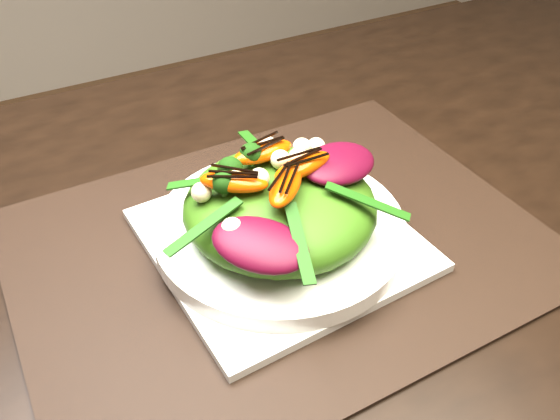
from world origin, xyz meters
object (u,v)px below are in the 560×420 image
placemat (280,244)px  lettuce_mound (280,206)px  dining_table (415,223)px  salad_bowl (280,229)px  orange_segment (254,159)px  plate_base (280,239)px

placemat → lettuce_mound: (0.00, -0.00, 0.05)m
dining_table → lettuce_mound: dining_table is taller
salad_bowl → orange_segment: 0.07m
dining_table → lettuce_mound: bearing=172.9°
placemat → orange_segment: size_ratio=8.20×
salad_bowl → orange_segment: (-0.01, 0.03, 0.07)m
placemat → salad_bowl: size_ratio=2.07×
dining_table → plate_base: (-0.16, 0.02, 0.03)m
placemat → orange_segment: orange_segment is taller
placemat → lettuce_mound: lettuce_mound is taller
orange_segment → dining_table: bearing=-17.8°
salad_bowl → lettuce_mound: size_ratio=1.32×
plate_base → salad_bowl: (0.00, 0.00, 0.01)m
salad_bowl → lettuce_mound: bearing=-166.0°
placemat → dining_table: bearing=-7.1°
dining_table → orange_segment: (-0.17, 0.05, 0.11)m
salad_bowl → orange_segment: bearing=104.6°
lettuce_mound → orange_segment: bearing=104.6°
dining_table → placemat: size_ratio=3.15×
lettuce_mound → placemat: bearing=166.0°
placemat → lettuce_mound: 0.05m
dining_table → salad_bowl: 0.17m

